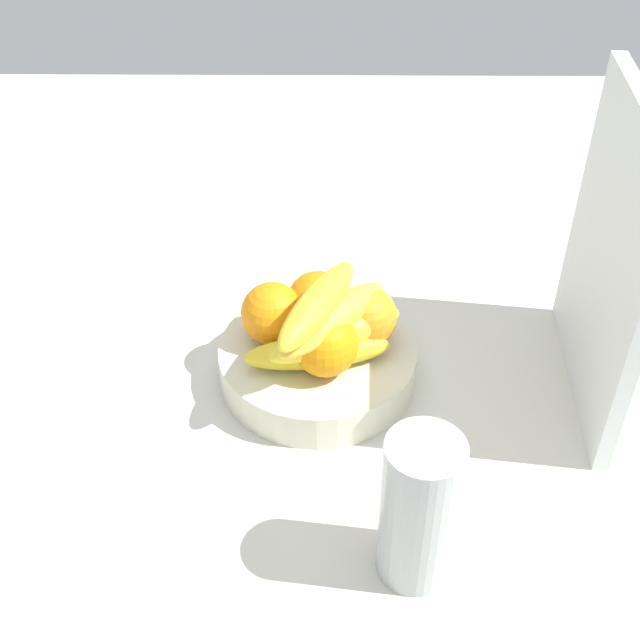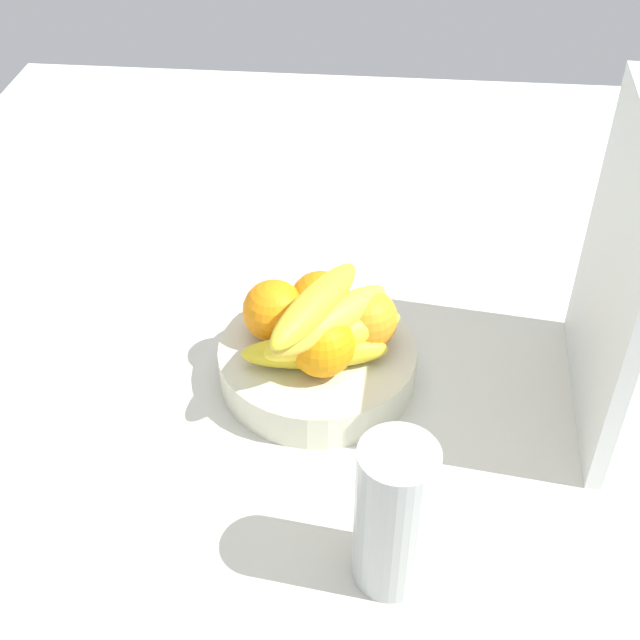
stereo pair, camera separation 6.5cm
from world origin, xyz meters
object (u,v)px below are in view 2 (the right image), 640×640
at_px(fruit_bowl, 320,361).
at_px(orange_back_left, 366,319).
at_px(orange_front_right, 274,311).
at_px(cutting_board, 614,277).
at_px(banana_bunch, 325,328).
at_px(orange_center, 322,345).
at_px(orange_front_left, 323,302).
at_px(thermos_tumbler, 394,516).

bearing_deg(fruit_bowl, orange_back_left, 100.27).
relative_size(orange_front_right, orange_back_left, 1.00).
relative_size(orange_front_right, cutting_board, 0.21).
relative_size(banana_bunch, cutting_board, 0.53).
distance_m(orange_center, orange_back_left, 0.07).
height_order(fruit_bowl, orange_front_left, orange_front_left).
distance_m(orange_back_left, banana_bunch, 0.06).
height_order(orange_front_left, orange_front_right, same).
bearing_deg(fruit_bowl, orange_front_left, -179.64).
bearing_deg(orange_front_left, banana_bunch, 7.46).
bearing_deg(orange_front_right, orange_back_left, 87.38).
height_order(orange_center, cutting_board, cutting_board).
bearing_deg(cutting_board, orange_back_left, -91.39).
bearing_deg(fruit_bowl, banana_bunch, 16.01).
xyz_separation_m(orange_front_left, cutting_board, (0.05, 0.31, 0.09)).
relative_size(orange_center, orange_back_left, 1.00).
xyz_separation_m(orange_front_right, cutting_board, (0.02, 0.37, 0.09)).
bearing_deg(banana_bunch, orange_front_left, -172.54).
relative_size(orange_back_left, banana_bunch, 0.40).
height_order(orange_back_left, thermos_tumbler, thermos_tumbler).
distance_m(orange_front_right, cutting_board, 0.38).
distance_m(banana_bunch, cutting_board, 0.32).
distance_m(fruit_bowl, orange_center, 0.07).
distance_m(orange_center, thermos_tumbler, 0.25).
distance_m(orange_front_right, orange_back_left, 0.11).
relative_size(orange_center, thermos_tumbler, 0.44).
xyz_separation_m(orange_front_left, thermos_tumbler, (0.31, 0.09, -0.00)).
bearing_deg(orange_front_left, orange_front_right, -68.20).
bearing_deg(banana_bunch, orange_front_right, -124.36).
relative_size(fruit_bowl, orange_front_right, 3.15).
height_order(orange_front_left, orange_center, same).
xyz_separation_m(orange_front_right, orange_center, (0.06, 0.06, 0.00)).
distance_m(orange_back_left, thermos_tumbler, 0.28).
bearing_deg(orange_back_left, fruit_bowl, -79.73).
xyz_separation_m(fruit_bowl, orange_front_right, (-0.01, -0.06, 0.06)).
distance_m(orange_front_right, banana_bunch, 0.08).
xyz_separation_m(orange_front_left, orange_back_left, (0.03, 0.05, 0.00)).
relative_size(orange_front_left, orange_center, 1.00).
distance_m(orange_front_left, thermos_tumbler, 0.32).
xyz_separation_m(orange_front_right, thermos_tumbler, (0.29, 0.15, -0.00)).
relative_size(orange_front_left, thermos_tumbler, 0.44).
relative_size(orange_front_right, orange_center, 1.00).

